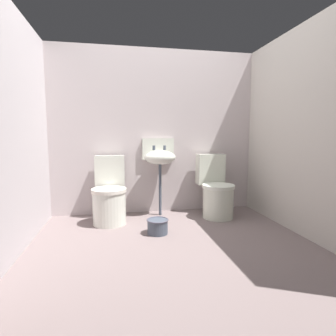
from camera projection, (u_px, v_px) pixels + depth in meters
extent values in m
cube|color=slate|center=(174.00, 251.00, 2.54)|extent=(3.09, 2.85, 0.08)
cube|color=#C1B3B3|center=(155.00, 132.00, 3.65)|extent=(3.09, 0.10, 2.14)
cube|color=#BBB2B6|center=(7.00, 130.00, 2.25)|extent=(0.10, 2.65, 2.14)
cube|color=beige|center=(307.00, 131.00, 2.76)|extent=(0.10, 2.65, 2.14)
cylinder|color=silver|center=(109.00, 208.00, 3.16)|extent=(0.39, 0.39, 0.38)
cylinder|color=silver|center=(109.00, 190.00, 3.14)|extent=(0.41, 0.41, 0.04)
cube|color=silver|center=(110.00, 171.00, 3.41)|extent=(0.37, 0.19, 0.40)
cylinder|color=silver|center=(218.00, 203.00, 3.41)|extent=(0.38, 0.38, 0.38)
cylinder|color=silver|center=(218.00, 186.00, 3.38)|extent=(0.40, 0.40, 0.04)
cube|color=silver|center=(210.00, 169.00, 3.65)|extent=(0.36, 0.18, 0.40)
cylinder|color=#434C5A|center=(160.00, 190.00, 3.51)|extent=(0.04, 0.04, 0.66)
ellipsoid|color=silver|center=(160.00, 157.00, 3.46)|extent=(0.40, 0.32, 0.18)
cube|color=silver|center=(158.00, 149.00, 3.61)|extent=(0.42, 0.04, 0.28)
cylinder|color=#434C5A|center=(154.00, 148.00, 3.49)|extent=(0.04, 0.04, 0.06)
cylinder|color=#434C5A|center=(165.00, 148.00, 3.51)|extent=(0.04, 0.04, 0.06)
cylinder|color=#434C5A|center=(158.00, 227.00, 2.86)|extent=(0.21, 0.21, 0.15)
torus|color=#484756|center=(158.00, 220.00, 2.85)|extent=(0.23, 0.23, 0.02)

